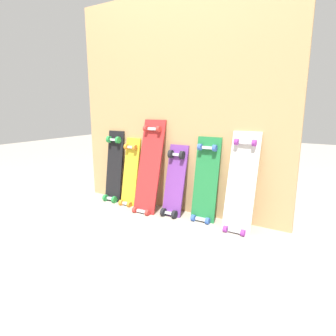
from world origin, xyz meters
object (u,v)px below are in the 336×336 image
object	(u,v)px
skateboard_black	(114,169)
skateboard_yellow	(130,175)
skateboard_white	(241,187)
skateboard_red	(149,170)
skateboard_green	(205,184)
skateboard_purple	(174,184)

from	to	relation	value
skateboard_black	skateboard_yellow	size ratio (longest dim) A/B	1.07
skateboard_white	skateboard_red	bearing A→B (deg)	-178.98
skateboard_black	skateboard_green	bearing A→B (deg)	-0.26
skateboard_purple	skateboard_white	distance (m)	0.60
skateboard_red	skateboard_black	bearing A→B (deg)	173.15
skateboard_red	skateboard_green	bearing A→B (deg)	5.50
skateboard_purple	skateboard_white	world-z (taller)	skateboard_white
skateboard_purple	skateboard_green	bearing A→B (deg)	5.14
skateboard_green	skateboard_yellow	bearing A→B (deg)	-179.57
skateboard_yellow	skateboard_green	bearing A→B (deg)	0.43
skateboard_black	skateboard_red	bearing A→B (deg)	-6.85
skateboard_purple	skateboard_yellow	bearing A→B (deg)	177.77
skateboard_black	skateboard_red	world-z (taller)	skateboard_red
skateboard_red	skateboard_white	size ratio (longest dim) A/B	1.08
skateboard_black	skateboard_red	size ratio (longest dim) A/B	0.85
skateboard_white	skateboard_yellow	bearing A→B (deg)	178.40
skateboard_red	skateboard_green	world-z (taller)	skateboard_red
skateboard_green	skateboard_white	distance (m)	0.31
skateboard_yellow	skateboard_purple	size ratio (longest dim) A/B	1.06
skateboard_purple	skateboard_white	bearing A→B (deg)	-1.07
skateboard_black	skateboard_white	bearing A→B (deg)	-1.80
skateboard_white	skateboard_black	bearing A→B (deg)	178.20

